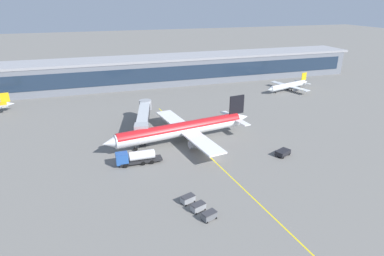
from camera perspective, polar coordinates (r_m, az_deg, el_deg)
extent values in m
plane|color=slate|center=(80.84, 3.70, -5.21)|extent=(700.00, 700.00, 0.00)
cube|color=yellow|center=(82.27, 2.72, -4.67)|extent=(7.81, 79.67, 0.01)
cube|color=slate|center=(149.56, -9.80, 9.53)|extent=(209.45, 18.30, 11.16)
cube|color=#1E2D42|center=(140.53, -9.24, 9.01)|extent=(203.16, 0.16, 6.25)
cube|color=#99999E|center=(148.41, -9.95, 11.82)|extent=(213.63, 18.67, 1.00)
cylinder|color=white|center=(88.05, -1.86, -0.31)|extent=(36.49, 9.20, 3.66)
cylinder|color=red|center=(87.93, -1.86, -0.11)|extent=(35.75, 8.94, 3.52)
cone|color=white|center=(82.54, -14.23, -2.58)|extent=(4.15, 4.00, 3.48)
cone|color=white|center=(97.19, 8.71, 1.85)|extent=(4.82, 3.75, 3.11)
cube|color=black|center=(94.76, 7.88, 4.07)|extent=(4.76, 1.09, 5.50)
cube|color=white|center=(92.98, 8.75, 1.03)|extent=(2.88, 6.10, 0.24)
cube|color=white|center=(98.65, 6.33, 2.39)|extent=(2.88, 6.10, 0.24)
cube|color=white|center=(80.99, 1.92, -2.57)|extent=(7.09, 15.83, 0.40)
cube|color=white|center=(96.79, -3.41, 1.58)|extent=(7.09, 15.83, 0.40)
cylinder|color=#939399|center=(83.32, 0.41, -2.82)|extent=(3.10, 2.42, 2.02)
cylinder|color=#939399|center=(94.53, -3.29, 0.23)|extent=(3.10, 2.42, 2.02)
cylinder|color=black|center=(85.13, -9.88, -3.67)|extent=(1.05, 0.55, 1.00)
cylinder|color=slate|center=(84.77, -9.91, -3.16)|extent=(0.20, 0.20, 1.68)
cylinder|color=black|center=(88.73, -0.11, -2.23)|extent=(1.05, 0.55, 1.00)
cylinder|color=slate|center=(88.39, -0.11, -1.74)|extent=(0.20, 0.20, 1.68)
cylinder|color=black|center=(91.44, -1.03, -1.48)|extent=(1.05, 0.55, 1.00)
cylinder|color=slate|center=(91.11, -1.04, -0.99)|extent=(0.20, 0.20, 1.68)
cube|color=#B2B7BC|center=(95.60, -8.49, 2.12)|extent=(7.63, 21.33, 2.80)
cube|color=#232328|center=(95.60, -8.46, 2.12)|extent=(7.00, 18.05, 1.54)
cube|color=#9EA3A8|center=(85.72, -8.86, -0.27)|extent=(4.22, 3.92, 2.94)
cylinder|color=#4C4C51|center=(86.92, -8.74, -2.17)|extent=(0.70, 0.70, 3.41)
cube|color=#262628|center=(87.56, -8.69, -3.10)|extent=(2.15, 2.15, 0.30)
cylinder|color=gray|center=(105.63, -8.19, 4.05)|extent=(3.90, 3.90, 3.08)
cylinder|color=gray|center=(106.61, -8.10, 2.46)|extent=(1.80, 1.80, 3.41)
cube|color=#232326|center=(78.67, -8.95, -5.64)|extent=(10.00, 2.50, 0.50)
cube|color=#26519E|center=(77.71, -12.21, -5.22)|extent=(2.80, 2.50, 2.50)
cube|color=black|center=(77.41, -13.17, -5.00)|extent=(0.16, 2.30, 1.12)
cylinder|color=silver|center=(78.10, -8.80, -4.73)|extent=(6.00, 2.20, 2.20)
cylinder|color=black|center=(77.38, -11.61, -6.54)|extent=(1.00, 0.35, 1.00)
cylinder|color=black|center=(79.48, -11.82, -5.76)|extent=(1.00, 0.35, 1.00)
cylinder|color=black|center=(77.78, -8.57, -6.16)|extent=(1.00, 0.35, 1.00)
cylinder|color=black|center=(79.87, -8.86, -5.39)|extent=(1.00, 0.35, 1.00)
cylinder|color=black|center=(78.07, -7.05, -5.96)|extent=(1.00, 0.35, 1.00)
cylinder|color=black|center=(80.15, -7.38, -5.20)|extent=(1.00, 0.35, 1.00)
cube|color=black|center=(84.46, 15.66, -4.15)|extent=(4.41, 3.67, 1.10)
cube|color=black|center=(85.12, 16.03, -3.84)|extent=(2.07, 2.44, 0.33)
cylinder|color=black|center=(86.20, 15.54, -3.99)|extent=(0.65, 0.48, 0.60)
cylinder|color=black|center=(85.27, 16.70, -4.42)|extent=(0.65, 0.48, 0.60)
cylinder|color=black|center=(84.15, 14.54, -4.55)|extent=(0.65, 0.48, 0.60)
cylinder|color=black|center=(83.19, 15.72, -4.99)|extent=(0.65, 0.48, 0.60)
cube|color=#595B60|center=(59.86, 3.04, -15.14)|extent=(2.95, 2.28, 1.10)
cube|color=#333338|center=(59.45, 3.05, -14.60)|extent=(3.01, 2.32, 0.10)
cylinder|color=black|center=(59.21, 2.71, -16.28)|extent=(0.38, 0.23, 0.36)
cylinder|color=black|center=(60.12, 1.76, -15.58)|extent=(0.38, 0.23, 0.36)
cylinder|color=black|center=(60.30, 4.29, -15.52)|extent=(0.38, 0.23, 0.36)
cylinder|color=black|center=(61.19, 3.33, -14.85)|extent=(0.38, 0.23, 0.36)
cube|color=gray|center=(61.85, 1.08, -13.73)|extent=(2.95, 2.28, 1.10)
cube|color=#333338|center=(61.45, 1.08, -13.20)|extent=(3.01, 2.32, 0.10)
cylinder|color=black|center=(61.18, 0.73, -14.82)|extent=(0.38, 0.23, 0.36)
cylinder|color=black|center=(62.14, -0.14, -14.16)|extent=(0.38, 0.23, 0.36)
cylinder|color=black|center=(62.24, 2.29, -14.12)|extent=(0.38, 0.23, 0.36)
cylinder|color=black|center=(63.18, 1.41, -13.49)|extent=(0.38, 0.23, 0.36)
cube|color=gray|center=(63.94, -0.73, -12.40)|extent=(2.95, 2.28, 1.10)
cube|color=#333338|center=(63.55, -0.74, -11.88)|extent=(3.01, 2.32, 0.10)
cylinder|color=black|center=(63.25, -1.09, -13.44)|extent=(0.38, 0.23, 0.36)
cylinder|color=black|center=(64.26, -1.90, -12.81)|extent=(0.38, 0.23, 0.36)
cylinder|color=black|center=(64.27, 0.44, -12.79)|extent=(0.38, 0.23, 0.36)
cylinder|color=black|center=(65.26, -0.38, -12.19)|extent=(0.38, 0.23, 0.36)
cone|color=#B2B7BC|center=(129.90, -29.25, 3.71)|extent=(2.86, 2.22, 1.86)
cube|color=gold|center=(129.37, -30.06, 4.66)|extent=(2.84, 0.62, 3.28)
cube|color=#B2B7BC|center=(127.93, -30.11, 3.35)|extent=(1.66, 3.63, 0.14)
cube|color=#B2B7BC|center=(132.12, -30.04, 3.88)|extent=(1.66, 3.63, 0.14)
cylinder|color=silver|center=(144.85, 16.54, 7.11)|extent=(20.22, 7.68, 2.24)
cylinder|color=silver|center=(144.81, 16.55, 7.19)|extent=(19.80, 7.48, 2.15)
cone|color=silver|center=(136.85, 13.52, 6.58)|extent=(2.74, 2.66, 2.13)
cone|color=silver|center=(153.27, 19.29, 7.66)|extent=(3.11, 2.56, 1.91)
cube|color=gold|center=(151.62, 19.08, 8.54)|extent=(2.86, 0.98, 3.36)
cube|color=silver|center=(150.45, 19.51, 7.42)|extent=(2.04, 3.75, 0.13)
cube|color=silver|center=(153.10, 18.19, 7.82)|extent=(2.04, 3.75, 0.13)
cube|color=silver|center=(142.25, 18.40, 6.57)|extent=(4.88, 8.96, 0.22)
cube|color=silver|center=(148.91, 15.18, 7.57)|extent=(4.88, 8.96, 0.22)
cylinder|color=#939399|center=(142.94, 17.74, 6.39)|extent=(2.00, 1.66, 1.23)
cylinder|color=#939399|center=(147.71, 15.44, 7.12)|extent=(2.00, 1.66, 1.23)
cylinder|color=black|center=(139.91, 14.49, 6.06)|extent=(0.59, 0.36, 0.55)
cylinder|color=slate|center=(139.79, 14.51, 6.25)|extent=(0.11, 0.11, 0.93)
cylinder|color=black|center=(145.59, 17.08, 6.40)|extent=(0.59, 0.36, 0.55)
cylinder|color=slate|center=(145.47, 17.10, 6.57)|extent=(0.11, 0.11, 0.93)
cylinder|color=black|center=(146.82, 16.49, 6.59)|extent=(0.59, 0.36, 0.55)
cylinder|color=slate|center=(146.71, 16.51, 6.77)|extent=(0.11, 0.11, 0.93)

